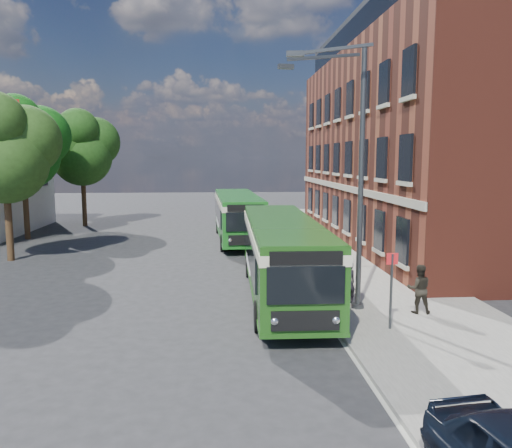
{
  "coord_description": "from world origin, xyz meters",
  "views": [
    {
      "loc": [
        0.35,
        -18.73,
        5.4
      ],
      "look_at": [
        2.15,
        5.25,
        2.2
      ],
      "focal_mm": 35.0,
      "sensor_mm": 36.0,
      "label": 1
    }
  ],
  "objects": [
    {
      "name": "street_lamp",
      "position": [
        4.84,
        -2.0,
        4.79
      ],
      "size": [
        2.96,
        2.38,
        9.0
      ],
      "color": "#383A3D",
      "rests_on": "ground"
    },
    {
      "name": "brick_office",
      "position": [
        14.0,
        12.0,
        6.97
      ],
      "size": [
        12.1,
        26.0,
        14.2
      ],
      "color": "maroon",
      "rests_on": "ground"
    },
    {
      "name": "pedestrian_a",
      "position": [
        4.99,
        -1.5,
        0.93
      ],
      "size": [
        0.66,
        0.55,
        1.55
      ],
      "primitive_type": "imported",
      "rotation": [
        0.0,
        0.0,
        3.5
      ],
      "color": "black",
      "rests_on": "pavement"
    },
    {
      "name": "tree_left",
      "position": [
        -10.59,
        8.02,
        5.88
      ],
      "size": [
        5.13,
        4.88,
        8.67
      ],
      "color": "#3C2715",
      "rests_on": "ground"
    },
    {
      "name": "ground",
      "position": [
        0.0,
        0.0,
        0.0
      ],
      "size": [
        120.0,
        120.0,
        0.0
      ],
      "primitive_type": "plane",
      "color": "#29292C",
      "rests_on": "ground"
    },
    {
      "name": "flagpole",
      "position": [
        -12.45,
        13.0,
        4.94
      ],
      "size": [
        0.95,
        0.1,
        9.0
      ],
      "color": "#383A3D",
      "rests_on": "ground"
    },
    {
      "name": "bus_stop_sign",
      "position": [
        5.6,
        -4.2,
        1.51
      ],
      "size": [
        0.35,
        0.08,
        2.52
      ],
      "color": "#383A3D",
      "rests_on": "ground"
    },
    {
      "name": "bus_rear",
      "position": [
        1.57,
        13.91,
        1.83
      ],
      "size": [
        3.02,
        11.95,
        3.02
      ],
      "color": "#1A661D",
      "rests_on": "ground"
    },
    {
      "name": "bus_front",
      "position": [
        2.81,
        0.32,
        1.83
      ],
      "size": [
        2.83,
        12.11,
        3.02
      ],
      "color": "#1F5116",
      "rests_on": "ground"
    },
    {
      "name": "pavement",
      "position": [
        7.0,
        8.0,
        0.07
      ],
      "size": [
        6.0,
        48.0,
        0.15
      ],
      "primitive_type": "cube",
      "color": "gray",
      "rests_on": "ground"
    },
    {
      "name": "tree_mid",
      "position": [
        -12.39,
        15.26,
        6.39
      ],
      "size": [
        5.58,
        5.3,
        9.41
      ],
      "color": "#3C2715",
      "rests_on": "ground"
    },
    {
      "name": "tree_right",
      "position": [
        -10.27,
        21.62,
        6.21
      ],
      "size": [
        5.42,
        5.15,
        9.15
      ],
      "color": "#3C2715",
      "rests_on": "ground"
    },
    {
      "name": "kerb_line",
      "position": [
        3.95,
        8.0,
        0.01
      ],
      "size": [
        0.12,
        48.0,
        0.01
      ],
      "primitive_type": "cube",
      "color": "beige",
      "rests_on": "ground"
    },
    {
      "name": "pedestrian_b",
      "position": [
        7.1,
        -2.72,
        0.99
      ],
      "size": [
        0.92,
        0.77,
        1.67
      ],
      "primitive_type": "imported",
      "rotation": [
        0.0,
        0.0,
        2.96
      ],
      "color": "black",
      "rests_on": "pavement"
    }
  ]
}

